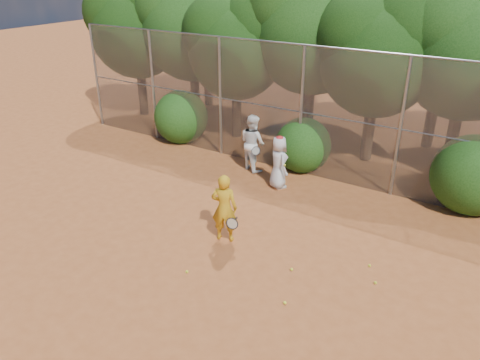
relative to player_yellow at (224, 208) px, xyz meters
The scene contains 22 objects.
ground 1.80m from the player_yellow, 61.96° to the right, with size 80.00×80.00×0.00m, color #974C22.
fence_back 4.80m from the player_yellow, 82.29° to the left, with size 20.05×0.09×4.03m.
tree_0 11.37m from the player_yellow, 142.63° to the left, with size 4.38×3.81×6.00m.
tree_1 10.02m from the player_yellow, 130.93° to the left, with size 4.64×4.03×6.35m.
tree_2 7.91m from the player_yellow, 119.92° to the left, with size 3.99×3.47×5.47m.
tree_3 8.33m from the player_yellow, 99.11° to the left, with size 4.89×4.26×6.70m.
tree_4 7.54m from the player_yellow, 79.28° to the left, with size 4.19×3.64×5.73m.
tree_5 9.11m from the player_yellow, 63.57° to the left, with size 4.51×3.92×6.17m.
tree_9 12.37m from the player_yellow, 127.29° to the left, with size 4.83×4.20×6.62m.
tree_10 10.59m from the player_yellow, 102.79° to the left, with size 5.15×4.48×7.06m.
tree_11 10.21m from the player_yellow, 73.14° to the left, with size 4.64×4.03×6.35m.
bush_0 7.19m from the player_yellow, 136.98° to the left, with size 2.00×2.00×2.00m, color #173F0F.
bush_1 4.91m from the player_yellow, 93.01° to the left, with size 1.80×1.80×1.80m, color #173F0F.
bush_2 6.83m from the player_yellow, 45.97° to the left, with size 2.20×2.20×2.20m, color #173F0F.
player_yellow is the anchor object (origin of this frame).
player_teen 3.30m from the player_yellow, 94.91° to the left, with size 0.93×0.88×1.62m.
player_white 4.32m from the player_yellow, 111.91° to the left, with size 1.09×0.98×1.84m.
ball_0 2.16m from the player_yellow, ahead, with size 0.07×0.07×0.07m, color yellow.
ball_1 3.57m from the player_yellow, 12.91° to the left, with size 0.07×0.07×0.07m, color yellow.
ball_2 2.84m from the player_yellow, 29.86° to the right, with size 0.07×0.07×0.07m, color yellow.
ball_3 3.79m from the player_yellow, ahead, with size 0.07×0.07×0.07m, color yellow.
ball_4 1.79m from the player_yellow, 87.73° to the right, with size 0.07×0.07×0.07m, color yellow.
Camera 1 is at (4.79, -6.67, 6.24)m, focal length 35.00 mm.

